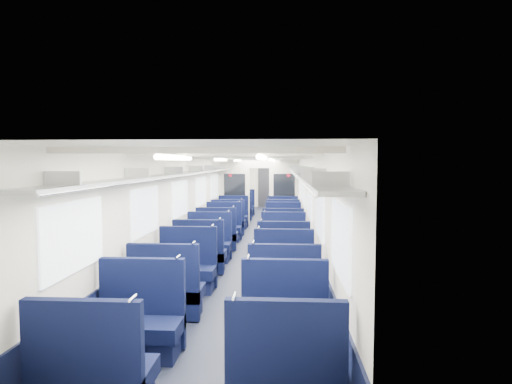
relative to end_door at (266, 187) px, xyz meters
The scene contains 37 objects.
floor 9.00m from the end_door, 90.00° to the right, with size 2.80×18.00×0.01m, color black.
ceiling 9.04m from the end_door, 90.00° to the right, with size 2.80×18.00×0.01m, color white.
wall_left 9.05m from the end_door, 98.90° to the right, with size 0.02×18.00×2.35m, color beige.
dado_left 9.07m from the end_door, 98.81° to the right, with size 0.03×17.90×0.70m, color black.
wall_right 9.05m from the end_door, 81.10° to the right, with size 0.02×18.00×2.35m, color beige.
dado_right 9.07m from the end_door, 81.19° to the right, with size 0.03×17.90×0.70m, color black.
wall_far 0.19m from the end_door, 90.00° to the left, with size 2.80×0.02×2.35m, color beige.
luggage_rack_left 9.07m from the end_door, 97.73° to the right, with size 0.36×17.40×0.18m.
luggage_rack_right 9.07m from the end_door, 82.27° to the right, with size 0.36×17.40×0.18m.
windows 9.41m from the end_door, 90.00° to the right, with size 2.78×15.60×0.75m.
ceiling_fittings 9.29m from the end_door, 90.00° to the right, with size 2.70×16.06×0.11m.
end_door is the anchor object (origin of this frame).
bulkhead 5.90m from the end_door, 90.00° to the right, with size 2.80×0.10×2.35m.
seat_0 17.33m from the end_door, 92.75° to the right, with size 1.00×0.55×1.12m.
seat_1 17.23m from the end_door, 87.24° to the right, with size 1.00×0.55×1.12m.
seat_2 16.13m from the end_door, 92.95° to the right, with size 1.00×0.55×1.12m.
seat_3 16.08m from the end_door, 87.04° to the right, with size 1.00×0.55×1.12m.
seat_4 14.99m from the end_door, 93.18° to the right, with size 1.00×0.55×1.12m.
seat_5 14.92m from the end_door, 86.81° to the right, with size 1.00×0.55×1.12m.
seat_6 13.72m from the end_door, 93.47° to the right, with size 1.00×0.55×1.12m.
seat_7 13.89m from the end_door, 86.57° to the right, with size 1.00×0.55×1.12m.
seat_8 12.58m from the end_door, 93.79° to the right, with size 1.00×0.55×1.12m.
seat_9 12.70m from the end_door, 86.25° to the right, with size 1.00×0.55×1.12m.
seat_10 11.56m from the end_door, 94.12° to the right, with size 1.00×0.55×1.12m.
seat_11 11.47m from the end_door, 85.85° to the right, with size 1.00×0.55×1.12m.
seat_12 10.38m from the end_door, 94.59° to the right, with size 1.00×0.55×1.12m.
seat_13 10.46m from the end_door, 85.44° to the right, with size 1.00×0.55×1.12m.
seat_14 9.18m from the end_door, 95.20° to the right, with size 1.00×0.55×1.12m.
seat_15 9.12m from the end_door, 84.77° to the right, with size 1.00×0.55×1.12m.
seat_16 8.18m from the end_door, 95.84° to the right, with size 1.00×0.55×1.12m.
seat_17 8.05m from the end_door, 84.06° to the right, with size 1.00×0.55×1.12m.
seat_18 6.91m from the end_door, 96.93° to the right, with size 1.00×0.55×1.12m.
seat_19 7.05m from the end_door, 83.21° to the right, with size 1.00×0.55×1.12m.
seat_20 5.01m from the end_door, 99.63° to the right, with size 1.00×0.55×1.12m.
seat_21 5.03m from the end_door, 80.41° to the right, with size 1.00×0.55×1.12m.
seat_22 3.73m from the end_door, 103.07° to the right, with size 1.00×0.55×1.12m.
seat_23 3.79m from the end_door, 77.16° to the right, with size 1.00×0.55×1.12m.
Camera 1 is at (0.79, -11.73, 2.20)m, focal length 29.43 mm.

